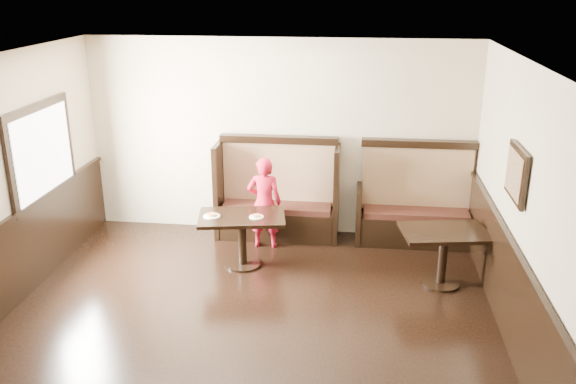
% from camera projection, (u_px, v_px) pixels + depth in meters
% --- Properties ---
extents(ground, '(7.00, 7.00, 0.00)m').
position_uv_depth(ground, '(232.00, 370.00, 5.85)').
color(ground, black).
rests_on(ground, ground).
extents(room_shell, '(7.00, 7.00, 7.00)m').
position_uv_depth(room_shell, '(206.00, 292.00, 5.92)').
color(room_shell, '#C4AE8E').
rests_on(room_shell, ground).
extents(booth_main, '(1.75, 0.72, 1.45)m').
position_uv_depth(booth_main, '(278.00, 201.00, 8.76)').
color(booth_main, black).
rests_on(booth_main, ground).
extents(booth_neighbor, '(1.65, 0.72, 1.45)m').
position_uv_depth(booth_neighbor, '(415.00, 209.00, 8.55)').
color(booth_neighbor, black).
rests_on(booth_neighbor, ground).
extents(table_main, '(1.19, 0.86, 0.69)m').
position_uv_depth(table_main, '(242.00, 227.00, 7.80)').
color(table_main, black).
rests_on(table_main, ground).
extents(table_neighbor, '(1.12, 0.83, 0.71)m').
position_uv_depth(table_neighbor, '(444.00, 244.00, 7.32)').
color(table_neighbor, black).
rests_on(table_neighbor, ground).
extents(child, '(0.48, 0.33, 1.29)m').
position_uv_depth(child, '(264.00, 203.00, 8.33)').
color(child, red).
rests_on(child, ground).
extents(pizza_plate_left, '(0.22, 0.22, 0.04)m').
position_uv_depth(pizza_plate_left, '(212.00, 215.00, 7.72)').
color(pizza_plate_left, white).
rests_on(pizza_plate_left, table_main).
extents(pizza_plate_right, '(0.19, 0.19, 0.03)m').
position_uv_depth(pizza_plate_right, '(256.00, 216.00, 7.70)').
color(pizza_plate_right, white).
rests_on(pizza_plate_right, table_main).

